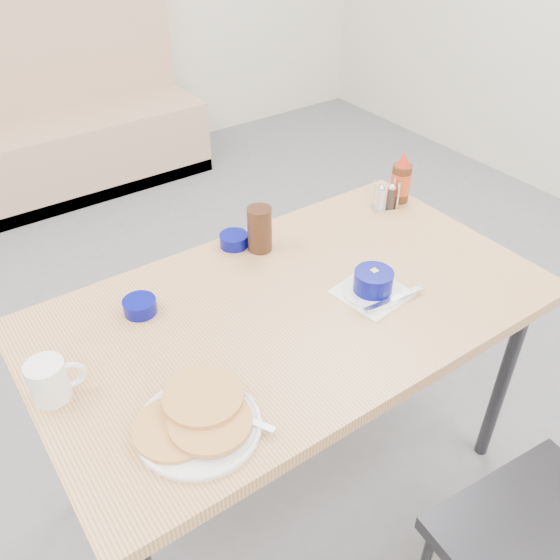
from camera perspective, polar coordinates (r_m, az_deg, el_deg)
ground at (r=2.07m, az=5.37°, el=-22.61°), size 6.00×6.00×0.00m
booth_bench at (r=3.88m, az=-22.06°, el=12.67°), size 1.90×0.56×1.22m
dining_table at (r=1.65m, az=1.21°, el=-4.01°), size 1.40×0.80×0.76m
pancake_plate at (r=1.31m, az=-7.93°, el=-13.22°), size 0.27×0.27×0.05m
coffee_mug at (r=1.43m, az=-21.24°, el=-8.95°), size 0.13×0.09×0.10m
grits_setting at (r=1.65m, az=8.96°, el=-0.42°), size 0.22×0.20×0.07m
creamer_bowl at (r=1.62m, az=-13.33°, el=-2.47°), size 0.09×0.09×0.04m
butter_bowl at (r=1.84m, az=-4.45°, el=3.84°), size 0.09×0.09×0.04m
amber_tumbler at (r=1.79m, az=-1.97°, el=4.92°), size 0.08×0.08×0.14m
condiment_caddy at (r=2.05m, az=10.12°, el=7.73°), size 0.10×0.08×0.10m
syrup_bottle at (r=2.09m, az=11.55°, el=9.37°), size 0.07×0.07×0.18m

